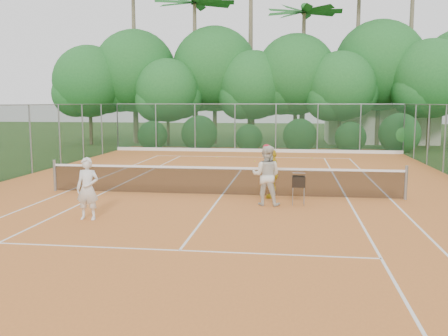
# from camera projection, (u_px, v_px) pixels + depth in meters

# --- Properties ---
(ground) EXTENTS (120.00, 120.00, 0.00)m
(ground) POSITION_uv_depth(u_px,v_px,m) (222.00, 196.00, 16.78)
(ground) COLOR #29491A
(ground) RESTS_ON ground
(clay_court) EXTENTS (18.00, 36.00, 0.02)m
(clay_court) POSITION_uv_depth(u_px,v_px,m) (222.00, 195.00, 16.77)
(clay_court) COLOR #C76F2E
(clay_court) RESTS_ON ground
(club_building) EXTENTS (8.00, 5.00, 3.00)m
(club_building) POSITION_uv_depth(u_px,v_px,m) (379.00, 123.00, 38.95)
(club_building) COLOR beige
(club_building) RESTS_ON ground
(tennis_net) EXTENTS (11.97, 0.10, 1.10)m
(tennis_net) POSITION_uv_depth(u_px,v_px,m) (222.00, 180.00, 16.71)
(tennis_net) COLOR gray
(tennis_net) RESTS_ON clay_court
(player_white) EXTENTS (0.61, 0.40, 1.66)m
(player_white) POSITION_uv_depth(u_px,v_px,m) (88.00, 189.00, 13.17)
(player_white) COLOR silver
(player_white) RESTS_ON clay_court
(player_center_grp) EXTENTS (0.97, 0.80, 1.85)m
(player_center_grp) POSITION_uv_depth(u_px,v_px,m) (266.00, 175.00, 15.03)
(player_center_grp) COLOR silver
(player_center_grp) RESTS_ON clay_court
(player_yellow) EXTENTS (0.42, 0.94, 1.58)m
(player_yellow) POSITION_uv_depth(u_px,v_px,m) (272.00, 174.00, 16.21)
(player_yellow) COLOR gold
(player_yellow) RESTS_ON clay_court
(ball_hopper) EXTENTS (0.38, 0.38, 0.87)m
(ball_hopper) POSITION_uv_depth(u_px,v_px,m) (299.00, 182.00, 15.11)
(ball_hopper) COLOR gray
(ball_hopper) RESTS_ON clay_court
(stray_ball_a) EXTENTS (0.07, 0.07, 0.07)m
(stray_ball_a) POSITION_uv_depth(u_px,v_px,m) (255.00, 161.00, 26.16)
(stray_ball_a) COLOR yellow
(stray_ball_a) RESTS_ON clay_court
(stray_ball_b) EXTENTS (0.07, 0.07, 0.07)m
(stray_ball_b) POSITION_uv_depth(u_px,v_px,m) (217.00, 157.00, 28.01)
(stray_ball_b) COLOR #CEDF33
(stray_ball_b) RESTS_ON clay_court
(stray_ball_c) EXTENTS (0.07, 0.07, 0.07)m
(stray_ball_c) POSITION_uv_depth(u_px,v_px,m) (312.00, 158.00, 27.56)
(stray_ball_c) COLOR #B4CC2F
(stray_ball_c) RESTS_ON clay_court
(court_markings) EXTENTS (11.03, 23.83, 0.01)m
(court_markings) POSITION_uv_depth(u_px,v_px,m) (222.00, 195.00, 16.77)
(court_markings) COLOR white
(court_markings) RESTS_ON clay_court
(fence_back) EXTENTS (18.07, 0.07, 3.00)m
(fence_back) POSITION_uv_depth(u_px,v_px,m) (255.00, 128.00, 31.31)
(fence_back) COLOR #19381E
(fence_back) RESTS_ON clay_court
(tropical_treeline) EXTENTS (32.10, 8.49, 15.03)m
(tropical_treeline) POSITION_uv_depth(u_px,v_px,m) (281.00, 74.00, 35.78)
(tropical_treeline) COLOR brown
(tropical_treeline) RESTS_ON ground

